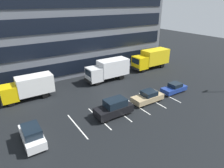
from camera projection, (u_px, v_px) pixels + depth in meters
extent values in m
plane|color=black|center=(116.00, 100.00, 27.46)|extent=(120.00, 120.00, 0.00)
cube|color=slate|center=(62.00, 12.00, 37.11)|extent=(38.35, 13.55, 21.60)
cube|color=black|center=(81.00, 66.00, 35.29)|extent=(36.81, 0.16, 2.30)
cube|color=black|center=(79.00, 46.00, 33.89)|extent=(36.81, 0.16, 2.30)
cube|color=black|center=(78.00, 24.00, 32.48)|extent=(36.81, 0.16, 2.30)
cube|color=black|center=(76.00, 0.00, 31.07)|extent=(36.81, 0.16, 2.30)
cube|color=silver|center=(77.00, 126.00, 21.85)|extent=(0.14, 5.40, 0.01)
cube|color=silver|center=(99.00, 118.00, 23.25)|extent=(0.14, 5.40, 0.01)
cube|color=silver|center=(119.00, 112.00, 24.66)|extent=(0.14, 5.40, 0.01)
cube|color=silver|center=(136.00, 106.00, 26.07)|extent=(0.14, 5.40, 0.01)
cube|color=silver|center=(152.00, 100.00, 27.48)|extent=(0.14, 5.40, 0.01)
cube|color=silver|center=(166.00, 95.00, 28.88)|extent=(0.14, 5.40, 0.01)
cube|color=white|center=(94.00, 74.00, 32.39)|extent=(2.21, 2.41, 2.21)
cube|color=black|center=(88.00, 73.00, 31.67)|extent=(0.06, 2.02, 0.97)
cube|color=white|center=(113.00, 67.00, 34.04)|extent=(5.22, 2.51, 2.71)
cube|color=black|center=(88.00, 81.00, 32.18)|extent=(0.20, 2.41, 0.40)
cylinder|color=black|center=(97.00, 83.00, 32.02)|extent=(1.00, 0.30, 1.00)
cylinder|color=black|center=(91.00, 79.00, 33.62)|extent=(1.00, 0.30, 1.00)
cylinder|color=black|center=(121.00, 77.00, 34.41)|extent=(1.00, 0.30, 1.00)
cylinder|color=black|center=(115.00, 73.00, 36.01)|extent=(1.00, 0.30, 1.00)
cube|color=yellow|center=(9.00, 93.00, 26.06)|extent=(2.03, 2.21, 2.03)
cube|color=black|center=(0.00, 92.00, 25.41)|extent=(0.06, 1.86, 0.89)
cube|color=white|center=(35.00, 84.00, 27.58)|extent=(4.79, 2.30, 2.49)
cube|color=black|center=(1.00, 101.00, 25.87)|extent=(0.18, 2.21, 0.37)
cylinder|color=black|center=(11.00, 103.00, 25.73)|extent=(0.92, 0.28, 0.92)
cylinder|color=black|center=(9.00, 98.00, 27.19)|extent=(0.92, 0.28, 0.92)
cylinder|color=black|center=(45.00, 95.00, 27.93)|extent=(0.92, 0.28, 0.92)
cylinder|color=black|center=(42.00, 90.00, 29.39)|extent=(0.92, 0.28, 0.92)
cube|color=yellow|center=(140.00, 62.00, 38.21)|extent=(2.33, 2.54, 2.33)
cube|color=black|center=(136.00, 61.00, 37.45)|extent=(0.06, 2.13, 1.02)
cube|color=yellow|center=(155.00, 57.00, 39.95)|extent=(5.51, 2.65, 2.86)
cube|color=black|center=(135.00, 68.00, 37.99)|extent=(0.21, 2.54, 0.42)
cylinder|color=black|center=(143.00, 70.00, 37.82)|extent=(1.06, 0.32, 1.06)
cylinder|color=black|center=(136.00, 67.00, 39.51)|extent=(1.06, 0.32, 1.06)
cylinder|color=black|center=(162.00, 65.00, 40.34)|extent=(1.06, 0.32, 1.06)
cylinder|color=black|center=(154.00, 63.00, 42.03)|extent=(1.06, 0.32, 1.06)
cube|color=navy|center=(174.00, 89.00, 29.59)|extent=(4.05, 1.69, 0.66)
cube|color=black|center=(175.00, 85.00, 29.46)|extent=(1.70, 1.49, 0.56)
cylinder|color=black|center=(172.00, 94.00, 28.48)|extent=(0.56, 0.21, 0.56)
cylinder|color=black|center=(164.00, 91.00, 29.61)|extent=(0.56, 0.21, 0.56)
cylinder|color=black|center=(183.00, 90.00, 29.79)|extent=(0.56, 0.21, 0.56)
cylinder|color=black|center=(176.00, 87.00, 30.92)|extent=(0.56, 0.21, 0.56)
cube|color=tan|center=(147.00, 98.00, 26.76)|extent=(4.43, 1.86, 0.72)
cube|color=black|center=(149.00, 93.00, 26.61)|extent=(1.86, 1.63, 0.62)
cylinder|color=black|center=(143.00, 105.00, 25.55)|extent=(0.62, 0.23, 0.62)
cylinder|color=black|center=(135.00, 100.00, 26.79)|extent=(0.62, 0.23, 0.62)
cylinder|color=black|center=(159.00, 100.00, 26.97)|extent=(0.62, 0.23, 0.62)
cylinder|color=black|center=(151.00, 95.00, 28.21)|extent=(0.62, 0.23, 0.62)
cube|color=white|center=(32.00, 137.00, 19.07)|extent=(1.76, 4.16, 0.86)
cube|color=black|center=(31.00, 131.00, 18.59)|extent=(1.55, 2.29, 0.77)
cylinder|color=black|center=(22.00, 135.00, 19.86)|extent=(0.20, 0.62, 0.62)
cylinder|color=black|center=(37.00, 130.00, 20.63)|extent=(0.20, 0.62, 0.62)
cylinder|color=black|center=(27.00, 151.00, 17.80)|extent=(0.20, 0.62, 0.62)
cylinder|color=black|center=(45.00, 145.00, 18.58)|extent=(0.20, 0.62, 0.62)
cube|color=black|center=(114.00, 110.00, 23.58)|extent=(4.61, 1.95, 0.95)
cube|color=black|center=(115.00, 103.00, 23.35)|extent=(2.53, 1.72, 0.85)
cylinder|color=black|center=(107.00, 120.00, 22.34)|extent=(0.68, 0.22, 0.68)
cylinder|color=black|center=(99.00, 113.00, 23.66)|extent=(0.68, 0.22, 0.68)
cylinder|color=black|center=(128.00, 112.00, 23.83)|extent=(0.68, 0.22, 0.68)
cylinder|color=black|center=(120.00, 107.00, 25.15)|extent=(0.68, 0.22, 0.68)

